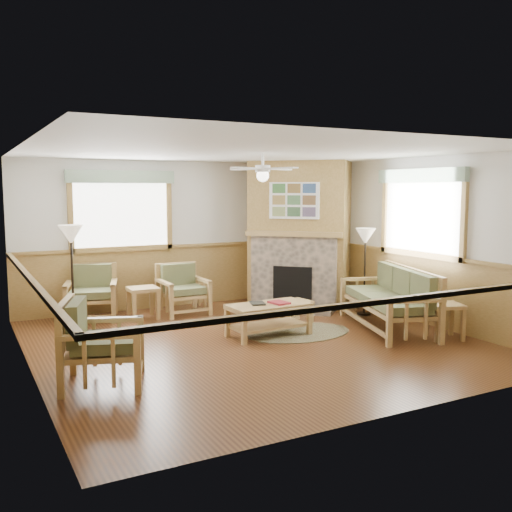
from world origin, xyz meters
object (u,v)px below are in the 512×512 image
sofa (388,299)px  footstool (297,311)px  end_table_sofa (444,321)px  armchair_back_left (91,293)px  coffee_table (269,320)px  end_table_chairs (143,303)px  floor_lamp_right (365,271)px  armchair_back_right (183,289)px  armchair_left (103,342)px  floor_lamp_left (72,277)px

sofa → footstool: 1.49m
footstool → end_table_sofa: bearing=-54.2°
armchair_back_left → coffee_table: bearing=-31.8°
end_table_chairs → footstool: 2.60m
end_table_sofa → floor_lamp_right: 1.92m
armchair_back_right → end_table_sofa: bearing=-51.5°
sofa → floor_lamp_right: bearing=179.1°
sofa → armchair_back_left: 4.88m
armchair_left → coffee_table: bearing=-50.3°
end_table_chairs → armchair_left: bearing=-114.4°
coffee_table → floor_lamp_left: floor_lamp_left is taller
coffee_table → end_table_sofa: end_table_sofa is taller
armchair_back_right → end_table_sofa: size_ratio=1.66×
sofa → armchair_back_right: size_ratio=2.40×
sofa → end_table_chairs: 4.04m
coffee_table → footstool: bearing=31.0°
sofa → end_table_sofa: (0.34, -0.85, -0.22)m
armchair_back_left → floor_lamp_left: 0.75m
floor_lamp_right → end_table_sofa: bearing=-90.0°
end_table_chairs → footstool: bearing=-33.9°
end_table_chairs → coffee_table: bearing=-56.4°
sofa → footstool: bearing=-117.5°
sofa → floor_lamp_left: floor_lamp_left is taller
sofa → armchair_left: armchair_left is taller
armchair_left → end_table_sofa: 4.89m
footstool → floor_lamp_left: floor_lamp_left is taller
coffee_table → footstool: (0.83, 0.54, -0.06)m
armchair_back_right → floor_lamp_right: 3.19m
armchair_back_left → floor_lamp_right: bearing=-6.9°
armchair_back_right → end_table_sofa: (2.77, -3.41, -0.17)m
coffee_table → end_table_sofa: bearing=-33.8°
coffee_table → end_table_chairs: (-1.32, 1.99, 0.03)m
end_table_chairs → end_table_sofa: size_ratio=1.03×
armchair_back_left → end_table_chairs: (0.78, -0.35, -0.19)m
footstool → floor_lamp_right: size_ratio=0.27×
armchair_back_left → coffee_table: size_ratio=0.76×
armchair_back_left → armchair_back_right: size_ratio=1.06×
armchair_left → footstool: size_ratio=2.31×
end_table_chairs → floor_lamp_right: floor_lamp_right is taller
end_table_chairs → footstool: end_table_chairs is taller
end_table_chairs → floor_lamp_right: size_ratio=0.35×
coffee_table → floor_lamp_right: bearing=10.8°
floor_lamp_left → armchair_back_right: bearing=7.2°
armchair_back_right → sofa: bearing=-47.1°
end_table_sofa → footstool: end_table_sofa is taller
armchair_back_left → floor_lamp_right: (4.31, -1.84, 0.30)m
end_table_sofa → end_table_chairs: bearing=136.5°
coffee_table → sofa: bearing=-17.3°
sofa → floor_lamp_right: floor_lamp_right is taller
armchair_left → armchair_back_left: bearing=9.6°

